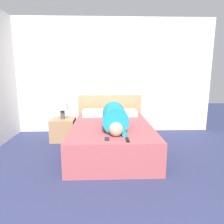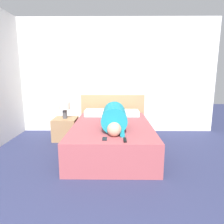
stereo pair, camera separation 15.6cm
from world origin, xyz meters
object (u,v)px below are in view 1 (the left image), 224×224
(pillow_near_headboard, at_px, (95,113))
(pillow_second, at_px, (125,113))
(table_lamp, at_px, (62,107))
(person_lying, at_px, (114,116))
(tv_remote, at_px, (127,140))
(bed, at_px, (112,137))
(cell_phone, at_px, (107,139))
(nightstand, at_px, (63,129))

(pillow_near_headboard, xyz_separation_m, pillow_second, (0.65, 0.00, -0.01))
(table_lamp, relative_size, person_lying, 0.19)
(pillow_second, xyz_separation_m, tv_remote, (-0.13, -1.64, -0.04))
(table_lamp, xyz_separation_m, tv_remote, (1.17, -1.49, -0.20))
(table_lamp, bearing_deg, tv_remote, -51.81)
(bed, distance_m, cell_phone, 0.87)
(person_lying, bearing_deg, nightstand, 146.01)
(cell_phone, bearing_deg, pillow_second, 75.42)
(nightstand, bearing_deg, pillow_second, 6.64)
(tv_remote, bearing_deg, pillow_near_headboard, 107.40)
(nightstand, xyz_separation_m, tv_remote, (1.17, -1.49, 0.27))
(pillow_second, height_order, tv_remote, pillow_second)
(person_lying, relative_size, pillow_near_headboard, 3.52)
(nightstand, distance_m, pillow_near_headboard, 0.74)
(tv_remote, xyz_separation_m, cell_phone, (-0.27, 0.06, -0.01))
(table_lamp, bearing_deg, pillow_second, 6.64)
(bed, bearing_deg, pillow_near_headboard, 113.97)
(person_lying, height_order, pillow_near_headboard, person_lying)
(nightstand, height_order, tv_remote, tv_remote)
(bed, bearing_deg, person_lying, -68.42)
(tv_remote, bearing_deg, cell_phone, 166.96)
(nightstand, bearing_deg, tv_remote, -51.81)
(pillow_second, relative_size, cell_phone, 3.71)
(person_lying, relative_size, pillow_second, 3.71)
(pillow_second, bearing_deg, person_lying, -108.23)
(table_lamp, xyz_separation_m, person_lying, (1.03, -0.69, -0.04))
(nightstand, height_order, pillow_second, pillow_second)
(person_lying, distance_m, cell_phone, 0.76)
(bed, xyz_separation_m, nightstand, (-0.99, 0.59, -0.02))
(nightstand, bearing_deg, cell_phone, -57.84)
(person_lying, bearing_deg, pillow_second, 71.77)
(person_lying, xyz_separation_m, pillow_near_headboard, (-0.37, 0.84, -0.11))
(pillow_near_headboard, height_order, pillow_second, pillow_near_headboard)
(bed, height_order, cell_phone, cell_phone)
(nightstand, relative_size, cell_phone, 3.68)
(cell_phone, bearing_deg, pillow_near_headboard, 98.62)
(table_lamp, xyz_separation_m, pillow_second, (1.30, 0.15, -0.15))
(pillow_second, relative_size, tv_remote, 3.22)
(cell_phone, bearing_deg, person_lying, 79.79)
(pillow_near_headboard, relative_size, pillow_second, 1.05)
(table_lamp, bearing_deg, nightstand, 0.00)
(pillow_near_headboard, xyz_separation_m, cell_phone, (0.24, -1.57, -0.05))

